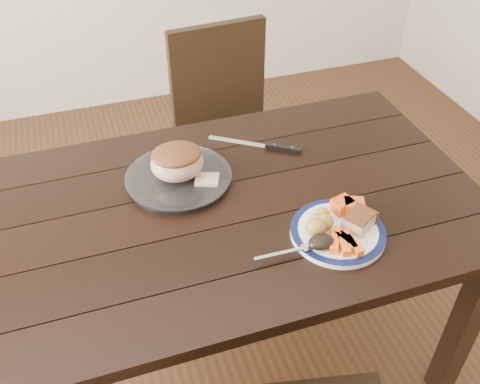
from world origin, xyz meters
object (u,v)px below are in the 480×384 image
object	(u,v)px
chair_far	(229,125)
serving_platter	(179,179)
dinner_plate	(338,233)
roast_joint	(177,163)
fork	(292,251)
pork_slice	(359,221)
dining_table	(213,230)
carving_knife	(272,146)

from	to	relation	value
chair_far	serving_platter	xyz separation A→B (m)	(-0.34, -0.59, 0.23)
chair_far	dinner_plate	distance (m)	0.99
roast_joint	fork	bearing A→B (deg)	-62.97
fork	pork_slice	bearing A→B (deg)	9.68
dining_table	dinner_plate	xyz separation A→B (m)	(0.29, -0.22, 0.10)
roast_joint	carving_knife	xyz separation A→B (m)	(0.33, 0.07, -0.06)
fork	dinner_plate	bearing A→B (deg)	14.48
serving_platter	carving_knife	distance (m)	0.34
dining_table	roast_joint	world-z (taller)	roast_joint
dinner_plate	serving_platter	distance (m)	0.51
dining_table	pork_slice	xyz separation A→B (m)	(0.35, -0.22, 0.13)
dining_table	pork_slice	size ratio (longest dim) A/B	19.71
chair_far	dinner_plate	xyz separation A→B (m)	(0.01, -0.96, 0.23)
fork	carving_knife	world-z (taller)	fork
carving_knife	pork_slice	bearing A→B (deg)	-45.35
dining_table	dinner_plate	distance (m)	0.38
chair_far	pork_slice	xyz separation A→B (m)	(0.07, -0.96, 0.26)
serving_platter	pork_slice	world-z (taller)	pork_slice
serving_platter	roast_joint	bearing A→B (deg)	0.00
dinner_plate	carving_knife	distance (m)	0.44
pork_slice	carving_knife	distance (m)	0.45
carving_knife	roast_joint	bearing A→B (deg)	-133.04
fork	roast_joint	distance (m)	0.45
serving_platter	chair_far	bearing A→B (deg)	59.83
pork_slice	serving_platter	bearing A→B (deg)	138.07
dinner_plate	chair_far	bearing A→B (deg)	90.81
serving_platter	carving_knife	size ratio (longest dim) A/B	1.14
dinner_plate	dining_table	bearing A→B (deg)	143.23
serving_platter	pork_slice	xyz separation A→B (m)	(0.41, -0.37, 0.03)
pork_slice	fork	world-z (taller)	pork_slice
chair_far	pork_slice	size ratio (longest dim) A/B	11.45
serving_platter	carving_knife	world-z (taller)	serving_platter
roast_joint	carving_knife	world-z (taller)	roast_joint
pork_slice	fork	distance (m)	0.21
dinner_plate	serving_platter	size ratio (longest dim) A/B	0.82
dining_table	roast_joint	distance (m)	0.23
chair_far	roast_joint	world-z (taller)	chair_far
dining_table	roast_joint	bearing A→B (deg)	112.94
serving_platter	fork	bearing A→B (deg)	-62.97
serving_platter	dining_table	bearing A→B (deg)	-67.06
chair_far	dinner_plate	world-z (taller)	chair_far
serving_platter	roast_joint	size ratio (longest dim) A/B	1.97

